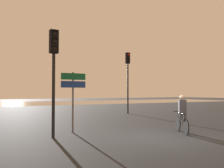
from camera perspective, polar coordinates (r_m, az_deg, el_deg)
The scene contains 6 objects.
ground_plane at distance 9.79m, azimuth 11.42°, elevation -12.04°, with size 120.00×120.00×0.00m, color black.
water_strip at distance 41.20m, azimuth -19.40°, elevation -4.21°, with size 80.00×16.00×0.01m, color gray.
traffic_light_near_left at distance 9.84m, azimuth -13.18°, elevation 4.88°, with size 0.33×0.35×4.13m.
traffic_light_far_right at distance 20.52m, azimuth 3.64°, elevation 2.87°, with size 0.35×0.37×5.00m.
direction_sign_post at distance 10.87m, azimuth -8.88°, elevation -1.54°, with size 1.10×0.11×2.60m.
cyclist at distance 11.02m, azimuth 15.72°, elevation -6.57°, with size 0.80×1.56×1.62m.
Camera 1 is at (-6.09, -7.47, 1.73)m, focal length 40.00 mm.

